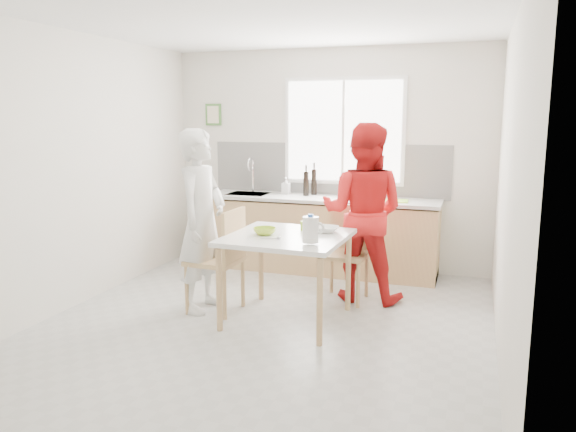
% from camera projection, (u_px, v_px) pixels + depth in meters
% --- Properties ---
extents(ground, '(4.50, 4.50, 0.00)m').
position_uv_depth(ground, '(264.00, 326.00, 5.12)').
color(ground, '#B7B7B2').
rests_on(ground, ground).
extents(room_shell, '(4.50, 4.50, 4.50)m').
position_uv_depth(room_shell, '(262.00, 145.00, 4.82)').
color(room_shell, silver).
rests_on(room_shell, ground).
extents(window, '(1.50, 0.06, 1.30)m').
position_uv_depth(window, '(344.00, 131.00, 6.83)').
color(window, white).
rests_on(window, room_shell).
extents(backsplash, '(3.00, 0.02, 0.65)m').
position_uv_depth(backsplash, '(327.00, 170.00, 6.99)').
color(backsplash, white).
rests_on(backsplash, room_shell).
extents(picture_frame, '(0.22, 0.03, 0.28)m').
position_uv_depth(picture_frame, '(213.00, 115.00, 7.35)').
color(picture_frame, '#4A803A').
rests_on(picture_frame, room_shell).
extents(kitchen_counter, '(2.84, 0.64, 1.37)m').
position_uv_depth(kitchen_counter, '(320.00, 238.00, 6.86)').
color(kitchen_counter, tan).
rests_on(kitchen_counter, ground).
extents(dining_table, '(1.09, 1.09, 0.81)m').
position_uv_depth(dining_table, '(287.00, 244.00, 5.14)').
color(dining_table, white).
rests_on(dining_table, ground).
extents(chair_left, '(0.49, 0.49, 1.02)m').
position_uv_depth(chair_left, '(222.00, 256.00, 5.41)').
color(chair_left, tan).
rests_on(chair_left, ground).
extents(chair_far, '(0.46, 0.46, 0.97)m').
position_uv_depth(chair_far, '(347.00, 248.00, 5.81)').
color(chair_far, tan).
rests_on(chair_far, ground).
extents(person_white, '(0.45, 0.66, 1.77)m').
position_uv_depth(person_white, '(202.00, 221.00, 5.42)').
color(person_white, white).
rests_on(person_white, ground).
extents(person_red, '(0.91, 0.72, 1.82)m').
position_uv_depth(person_red, '(363.00, 213.00, 5.73)').
color(person_red, red).
rests_on(person_red, ground).
extents(bowl_green, '(0.22, 0.22, 0.06)m').
position_uv_depth(bowl_green, '(265.00, 231.00, 5.15)').
color(bowl_green, '#AAD130').
rests_on(bowl_green, dining_table).
extents(bowl_white, '(0.23, 0.23, 0.06)m').
position_uv_depth(bowl_white, '(326.00, 229.00, 5.25)').
color(bowl_white, white).
rests_on(bowl_white, dining_table).
extents(milk_jug, '(0.19, 0.14, 0.24)m').
position_uv_depth(milk_jug, '(311.00, 229.00, 4.74)').
color(milk_jug, white).
rests_on(milk_jug, dining_table).
extents(green_box, '(0.10, 0.10, 0.09)m').
position_uv_depth(green_box, '(307.00, 225.00, 5.34)').
color(green_box, '#97D030').
rests_on(green_box, dining_table).
extents(spoon, '(0.16, 0.06, 0.01)m').
position_uv_depth(spoon, '(270.00, 238.00, 4.95)').
color(spoon, '#A5A5AA').
rests_on(spoon, dining_table).
extents(cutting_board, '(0.37, 0.28, 0.01)m').
position_uv_depth(cutting_board, '(393.00, 201.00, 6.43)').
color(cutting_board, '#94D832').
rests_on(cutting_board, kitchen_counter).
extents(wine_bottle_a, '(0.07, 0.07, 0.32)m').
position_uv_depth(wine_bottle_a, '(314.00, 182.00, 6.94)').
color(wine_bottle_a, black).
rests_on(wine_bottle_a, kitchen_counter).
extents(wine_bottle_b, '(0.07, 0.07, 0.30)m').
position_uv_depth(wine_bottle_b, '(306.00, 184.00, 6.85)').
color(wine_bottle_b, black).
rests_on(wine_bottle_b, kitchen_counter).
extents(jar_amber, '(0.06, 0.06, 0.16)m').
position_uv_depth(jar_amber, '(342.00, 191.00, 6.75)').
color(jar_amber, olive).
rests_on(jar_amber, kitchen_counter).
extents(soap_bottle, '(0.10, 0.10, 0.21)m').
position_uv_depth(soap_bottle, '(286.00, 186.00, 7.02)').
color(soap_bottle, '#999999').
rests_on(soap_bottle, kitchen_counter).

